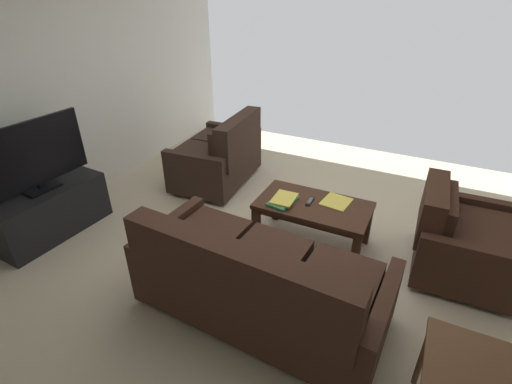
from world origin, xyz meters
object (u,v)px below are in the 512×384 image
Objects in this scene: sofa_main at (256,282)px; end_table at (473,379)px; book_stack at (283,200)px; loveseat_near at (220,155)px; flat_tv at (32,156)px; loose_magazine at (336,202)px; coffee_table at (313,210)px; tv_stand at (49,211)px; tv_remote at (310,201)px; armchair_side at (462,239)px.

end_table is at bearing 169.55° from sofa_main.
loveseat_near is at bearing -34.50° from book_stack.
flat_tv reaches higher than loose_magazine.
book_stack is (-2.19, -0.91, -0.39)m from flat_tv.
coffee_table is at bearing -45.75° from end_table.
tv_stand is (3.78, -0.35, -0.22)m from end_table.
tv_remote is (-0.23, -0.11, -0.01)m from book_stack.
end_table reaches higher than tv_stand.
loose_magazine is at bearing 160.15° from loveseat_near.
sofa_main is 2.40m from tv_stand.
loose_magazine is at bearing -101.30° from sofa_main.
flat_tv reaches higher than coffee_table.
armchair_side is (-2.76, 0.54, -0.04)m from loveseat_near.
coffee_table is 0.99× the size of flat_tv.
sofa_main reaches higher than armchair_side.
loveseat_near is 2.81m from armchair_side.
flat_tv is 2.40m from book_stack.
end_table is (-2.79, 2.08, 0.10)m from loveseat_near.
loveseat_near reaches higher than book_stack.
tv_remote is (0.04, -0.01, 0.08)m from coffee_table.
tv_remote is (-2.42, -1.02, 0.21)m from tv_stand.
end_table is 0.60× the size of armchair_side.
loose_magazine reaches higher than coffee_table.
armchair_side is at bearing -169.60° from book_stack.
book_stack is 2.02× the size of tv_remote.
tv_stand is 2.88m from loose_magazine.
flat_tv reaches higher than tv_stand.
flat_tv is at bearing 30.56° from loose_magazine.
loveseat_near reaches higher than sofa_main.
flat_tv is 2.65m from tv_remote.
tv_stand is at bearing -5.28° from end_table.
end_table is at bearing 141.72° from book_stack.
sofa_main reaches higher than tv_stand.
end_table reaches higher than loose_magazine.
armchair_side is 3.44× the size of loose_magazine.
end_table is at bearing 134.25° from coffee_table.
armchair_side is at bearing -136.39° from sofa_main.
sofa_main is at bearing 88.95° from tv_remote.
book_stack is (-1.20, 0.83, 0.10)m from loveseat_near.
tv_stand is at bearing 74.04° from flat_tv.
coffee_table is 1.30m from armchair_side.
tv_stand is 0.61m from flat_tv.
tv_stand is at bearing 30.59° from loose_magazine.
flat_tv reaches higher than end_table.
tv_remote is (1.36, -1.37, -0.01)m from end_table.
sofa_main is at bearing 177.71° from flat_tv.
sofa_main is 1.12m from tv_remote.
loose_magazine is (-0.25, -1.23, 0.09)m from sofa_main.
sofa_main is at bearing 43.61° from armchair_side.
book_stack is (-2.19, -0.91, 0.22)m from tv_stand.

